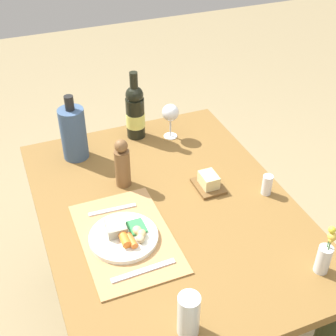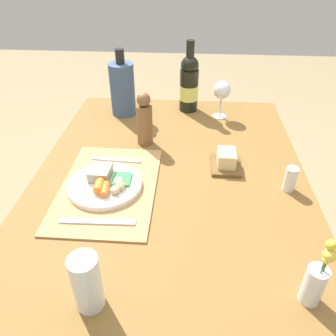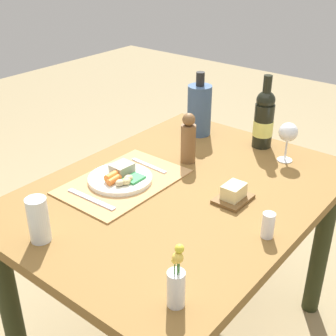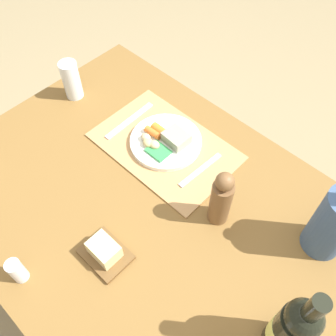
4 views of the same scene
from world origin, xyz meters
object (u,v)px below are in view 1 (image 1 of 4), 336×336
flower_vase (325,256)px  fork (112,210)px  water_tumbler (188,317)px  wine_glass (170,114)px  butter_dish (209,182)px  cooler_bottle (73,133)px  pepper_mill (122,164)px  dining_table (168,231)px  knife (143,271)px  salt_shaker (267,185)px  dinner_plate (124,235)px  wine_bottle (135,112)px

flower_vase → fork: bearing=-133.8°
water_tumbler → wine_glass: 1.00m
butter_dish → wine_glass: size_ratio=0.81×
fork → flower_vase: (0.51, 0.53, 0.06)m
butter_dish → cooler_bottle: (-0.40, -0.43, 0.09)m
pepper_mill → flower_vase: size_ratio=1.12×
dining_table → flower_vase: bearing=36.4°
cooler_bottle → butter_dish: bearing=47.1°
flower_vase → knife: bearing=-110.9°
pepper_mill → dining_table: bearing=29.7°
dining_table → salt_shaker: salt_shaker is taller
pepper_mill → dinner_plate: bearing=-17.1°
wine_glass → flower_vase: bearing=9.3°
butter_dish → pepper_mill: size_ratio=0.64×
fork → salt_shaker: 0.59m
dining_table → butter_dish: butter_dish is taller
fork → water_tumbler: 0.56m
cooler_bottle → flower_vase: (0.90, 0.57, -0.05)m
dinner_plate → fork: bearing=178.7°
butter_dish → flower_vase: bearing=16.3°
dinner_plate → dining_table: bearing=116.2°
water_tumbler → salt_shaker: (-0.44, 0.52, -0.02)m
knife → flower_vase: bearing=67.4°
pepper_mill → cooler_bottle: size_ratio=0.72×
flower_vase → water_tumbler: bearing=-84.8°
wine_glass → knife: bearing=-28.1°
butter_dish → salt_shaker: salt_shaker is taller
pepper_mill → wine_bottle: (-0.31, 0.16, 0.03)m
butter_dish → salt_shaker: bearing=59.0°
wine_bottle → salt_shaker: bearing=30.0°
butter_dish → wine_bottle: wine_bottle is taller
cooler_bottle → flower_vase: 1.07m
butter_dish → fork: bearing=-90.6°
salt_shaker → pepper_mill: bearing=-117.7°
dining_table → dinner_plate: 0.26m
knife → salt_shaker: size_ratio=2.61×
pepper_mill → fork: bearing=-31.9°
dinner_plate → flower_vase: 0.65m
dinner_plate → wine_bottle: bearing=157.8°
pepper_mill → cooler_bottle: (-0.25, -0.13, 0.02)m
knife → water_tumbler: 0.25m
fork → pepper_mill: 0.19m
cooler_bottle → water_tumbler: bearing=5.9°
dining_table → fork: bearing=-105.6°
butter_dish → flower_vase: (0.51, 0.15, 0.04)m
dining_table → wine_glass: bearing=157.0°
butter_dish → flower_vase: size_ratio=0.71×
dinner_plate → wine_bottle: wine_bottle is taller
dining_table → dinner_plate: dinner_plate is taller
dinner_plate → pepper_mill: 0.31m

